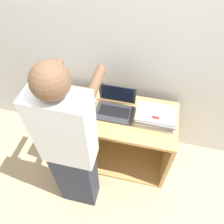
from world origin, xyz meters
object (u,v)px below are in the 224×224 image
laptop_open (115,107)px  person (71,152)px  laptop_stack_left (75,105)px  laptop_stack_right (155,117)px

laptop_open → person: (-0.23, -0.56, 0.03)m
laptop_stack_left → laptop_stack_right: (0.76, 0.00, 0.03)m
laptop_open → person: person is taller
person → laptop_stack_left: bearing=106.5°
laptop_stack_left → laptop_open: bearing=6.8°
laptop_stack_right → laptop_stack_left: bearing=-179.8°
laptop_stack_left → person: size_ratio=0.22×
laptop_stack_left → person: (0.15, -0.52, 0.05)m
laptop_stack_right → laptop_open: bearing=173.5°
laptop_stack_right → person: size_ratio=0.22×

